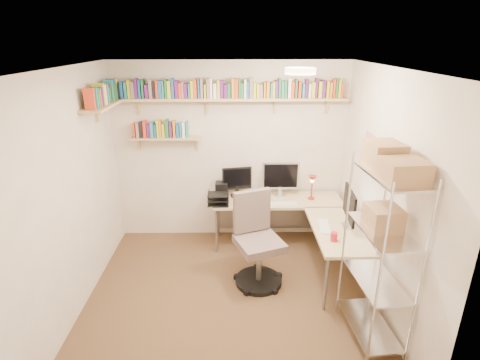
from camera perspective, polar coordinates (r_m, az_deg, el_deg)
name	(u,v)px	position (r m, az deg, el deg)	size (l,w,h in m)	color
ground	(230,296)	(4.47, -1.57, -17.26)	(3.20, 3.20, 0.00)	#4E3521
room_shell	(229,168)	(3.72, -1.74, 1.89)	(3.24, 3.04, 2.52)	beige
wall_shelves	(196,99)	(4.90, -6.79, 12.14)	(3.12, 1.09, 0.80)	#D6B179
corner_desk	(282,207)	(4.97, 6.49, -4.05)	(1.82, 1.74, 1.18)	beige
office_chair	(257,246)	(4.47, 2.60, -10.03)	(0.63, 0.64, 1.11)	black
wire_rack	(386,205)	(3.44, 21.35, -3.55)	(0.44, 0.80, 1.93)	silver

